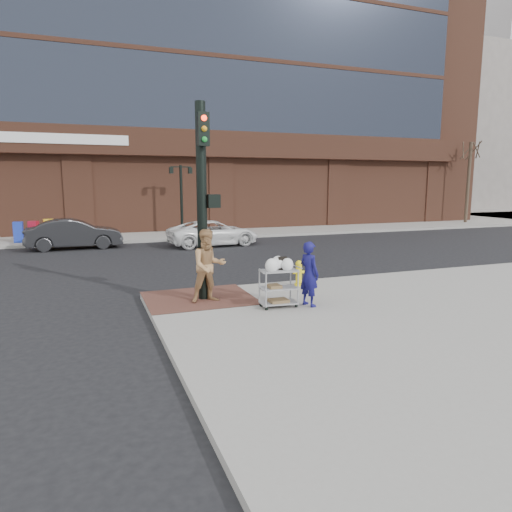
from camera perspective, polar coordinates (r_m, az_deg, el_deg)
name	(u,v)px	position (r m, az deg, el deg)	size (l,w,h in m)	color
ground	(231,310)	(11.55, -3.15, -6.78)	(220.00, 220.00, 0.00)	black
sidewalk_far	(255,214)	(45.54, -0.15, 5.30)	(65.00, 36.00, 0.15)	#999691
brick_curb_ramp	(199,298)	(12.19, -7.13, -5.22)	(2.80, 2.40, 0.01)	#553228
bank_building	(178,54)	(43.82, -9.74, 23.58)	(42.00, 26.00, 28.00)	brown
filler_block	(438,137)	(65.34, 21.77, 13.68)	(14.00, 20.00, 18.00)	slate
bare_tree_a	(471,140)	(38.58, 25.32, 12.93)	(1.80, 1.80, 7.20)	#382B21
lamp_post	(181,192)	(27.13, -9.33, 7.90)	(1.32, 0.22, 4.00)	black
traffic_signal_pole	(203,196)	(11.72, -6.66, 7.45)	(0.61, 0.51, 5.00)	black
woman_blue	(309,274)	(11.28, 6.66, -2.23)	(0.59, 0.38, 1.61)	#131157
pedestrian_tan	(209,266)	(11.62, -5.95, -1.23)	(0.91, 0.71, 1.87)	#AB7E50
sedan_dark	(74,234)	(23.64, -21.76, 2.59)	(1.53, 4.39, 1.45)	black
minivan_white	(214,233)	(23.19, -5.32, 2.88)	(2.13, 4.61, 1.28)	white
utility_cart	(279,284)	(11.15, 2.85, -3.57)	(0.94, 0.59, 1.25)	gray
fire_hydrant	(299,273)	(13.53, 5.37, -2.10)	(0.35, 0.25, 0.75)	yellow
newsbox_red	(34,231)	(26.31, -26.00, 2.81)	(0.44, 0.40, 1.05)	maroon
newsbox_yellow	(49,230)	(25.98, -24.44, 2.96)	(0.48, 0.44, 1.15)	yellow
newsbox_blue	(19,232)	(26.14, -27.55, 2.67)	(0.44, 0.40, 1.05)	#1B35B5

